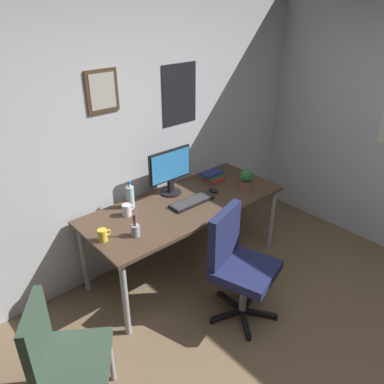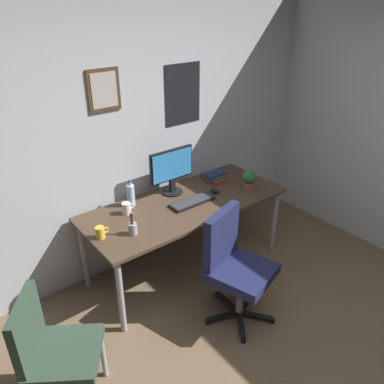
% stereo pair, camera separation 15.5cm
% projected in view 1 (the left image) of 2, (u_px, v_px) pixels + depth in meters
% --- Properties ---
extents(wall_back, '(4.40, 0.10, 2.60)m').
position_uv_depth(wall_back, '(124.00, 136.00, 3.37)').
color(wall_back, silver).
rests_on(wall_back, ground_plane).
extents(desk, '(1.89, 0.79, 0.73)m').
position_uv_depth(desk, '(185.00, 209.00, 3.52)').
color(desk, '#4C3828').
rests_on(desk, ground_plane).
extents(office_chair, '(0.58, 0.59, 0.95)m').
position_uv_depth(office_chair, '(237.00, 260.00, 3.06)').
color(office_chair, '#1E234C').
rests_on(office_chair, ground_plane).
extents(side_chair, '(0.58, 0.58, 0.88)m').
position_uv_depth(side_chair, '(62.00, 354.00, 2.30)').
color(side_chair, '#334738').
rests_on(side_chair, ground_plane).
extents(monitor, '(0.46, 0.20, 0.43)m').
position_uv_depth(monitor, '(170.00, 170.00, 3.55)').
color(monitor, black).
rests_on(monitor, desk).
extents(keyboard, '(0.43, 0.15, 0.03)m').
position_uv_depth(keyboard, '(192.00, 202.00, 3.48)').
color(keyboard, black).
rests_on(keyboard, desk).
extents(computer_mouse, '(0.06, 0.11, 0.04)m').
position_uv_depth(computer_mouse, '(213.00, 190.00, 3.67)').
color(computer_mouse, black).
rests_on(computer_mouse, desk).
extents(water_bottle, '(0.07, 0.07, 0.25)m').
position_uv_depth(water_bottle, '(130.00, 197.00, 3.37)').
color(water_bottle, silver).
rests_on(water_bottle, desk).
extents(coffee_mug_near, '(0.11, 0.07, 0.10)m').
position_uv_depth(coffee_mug_near, '(103.00, 235.00, 2.94)').
color(coffee_mug_near, yellow).
rests_on(coffee_mug_near, desk).
extents(coffee_mug_far, '(0.12, 0.08, 0.10)m').
position_uv_depth(coffee_mug_far, '(127.00, 210.00, 3.27)').
color(coffee_mug_far, white).
rests_on(coffee_mug_far, desk).
extents(potted_plant, '(0.13, 0.13, 0.19)m').
position_uv_depth(potted_plant, '(247.00, 178.00, 3.71)').
color(potted_plant, brown).
rests_on(potted_plant, desk).
extents(pen_cup, '(0.07, 0.07, 0.20)m').
position_uv_depth(pen_cup, '(135.00, 230.00, 2.99)').
color(pen_cup, '#9EA0A5').
rests_on(pen_cup, desk).
extents(book_stack_left, '(0.22, 0.19, 0.08)m').
position_uv_depth(book_stack_left, '(213.00, 176.00, 3.90)').
color(book_stack_left, '#B22D28').
rests_on(book_stack_left, desk).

